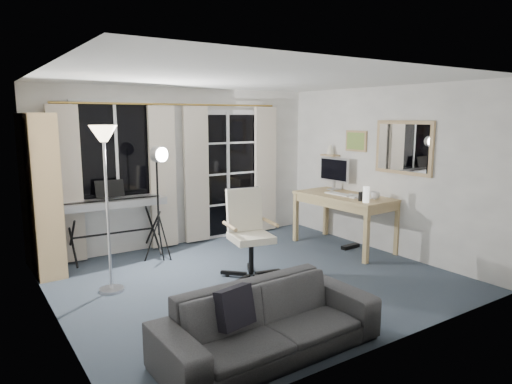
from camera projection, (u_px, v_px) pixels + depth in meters
floor at (255, 280)px, 5.61m from camera, size 4.50×4.00×0.02m
window at (116, 151)px, 6.41m from camera, size 1.20×0.08×1.40m
french_door at (227, 175)px, 7.47m from camera, size 1.32×0.09×2.11m
curtains at (179, 175)px, 6.90m from camera, size 3.60×0.07×2.13m
bookshelf at (38, 199)px, 5.71m from camera, size 0.36×0.95×2.02m
torchiere_lamp at (105, 159)px, 4.98m from camera, size 0.37×0.37×1.88m
keyboard_piano at (112, 205)px, 6.21m from camera, size 1.45×0.74×1.04m
studio_light at (159, 168)px, 6.08m from camera, size 0.36×0.36×1.62m
office_chair at (247, 225)px, 5.64m from camera, size 0.75×0.75×1.09m
desk at (345, 201)px, 6.85m from camera, size 0.84×1.55×0.81m
monitor at (334, 171)px, 7.26m from camera, size 0.20×0.59×0.51m
desk_clutter at (353, 210)px, 6.63m from camera, size 0.46×0.93×1.03m
mug at (375, 195)px, 6.46m from camera, size 0.14×0.11×0.13m
wall_mirror at (403, 148)px, 6.28m from camera, size 0.04×0.94×0.74m
framed_print at (356, 141)px, 7.01m from camera, size 0.03×0.42×0.32m
wall_shelf at (330, 152)px, 7.42m from camera, size 0.16×0.30×0.18m
sofa at (269, 311)px, 3.79m from camera, size 1.94×0.61×0.75m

